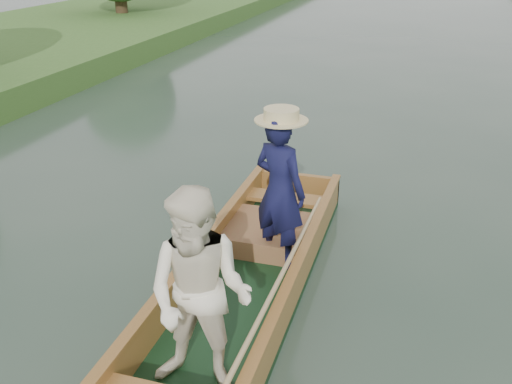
# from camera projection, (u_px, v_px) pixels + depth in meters

# --- Properties ---
(ground) EXTENTS (120.00, 120.00, 0.00)m
(ground) POSITION_uv_depth(u_px,v_px,m) (238.00, 307.00, 5.45)
(ground) COLOR #283D30
(ground) RESTS_ON ground
(punt) EXTENTS (1.12, 5.00, 1.73)m
(punt) POSITION_uv_depth(u_px,v_px,m) (239.00, 266.00, 5.04)
(punt) COLOR black
(punt) RESTS_ON ground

